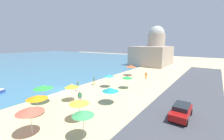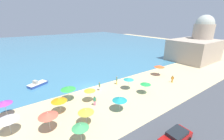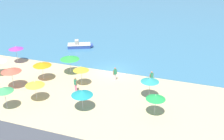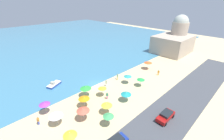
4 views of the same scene
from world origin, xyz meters
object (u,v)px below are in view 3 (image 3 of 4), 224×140
(beach_umbrella_1, at_px, (4,89))
(bather_0, at_px, (115,73))
(beach_umbrella_4, at_px, (82,93))
(beach_umbrella_6, at_px, (156,97))
(skiff_nearshore, at_px, (79,45))
(beach_umbrella_7, at_px, (150,80))
(beach_umbrella_11, at_px, (35,84))
(bather_4, at_px, (151,77))
(bather_3, at_px, (76,84))
(beach_umbrella_5, at_px, (70,58))
(beach_umbrella_13, at_px, (11,70))
(beach_umbrella_12, at_px, (16,48))
(beach_umbrella_8, at_px, (42,64))
(beach_umbrella_9, at_px, (81,69))

(beach_umbrella_1, height_order, bather_0, beach_umbrella_1)
(beach_umbrella_4, bearing_deg, beach_umbrella_6, 11.41)
(skiff_nearshore, bearing_deg, bather_0, -44.96)
(bather_0, bearing_deg, beach_umbrella_7, -29.66)
(beach_umbrella_11, xyz_separation_m, bather_4, (10.80, 7.68, -1.05))
(beach_umbrella_11, xyz_separation_m, bather_3, (3.05, 3.25, -1.06))
(beach_umbrella_5, distance_m, beach_umbrella_13, 7.21)
(beach_umbrella_6, relative_size, beach_umbrella_13, 0.86)
(beach_umbrella_1, height_order, bather_3, beach_umbrella_1)
(beach_umbrella_11, bearing_deg, beach_umbrella_12, 136.01)
(beach_umbrella_6, bearing_deg, beach_umbrella_11, -173.51)
(beach_umbrella_7, height_order, bather_0, beach_umbrella_7)
(beach_umbrella_4, distance_m, beach_umbrella_13, 9.65)
(beach_umbrella_8, xyz_separation_m, beach_umbrella_11, (1.92, -4.47, -0.12))
(bather_0, height_order, bather_4, bather_0)
(beach_umbrella_1, relative_size, beach_umbrella_8, 1.07)
(beach_umbrella_8, bearing_deg, skiff_nearshore, 93.88)
(beach_umbrella_12, bearing_deg, beach_umbrella_9, -15.49)
(bather_0, xyz_separation_m, bather_4, (4.41, 0.40, -0.01))
(bather_3, relative_size, bather_4, 0.98)
(beach_umbrella_7, distance_m, bather_3, 8.36)
(beach_umbrella_5, bearing_deg, bather_0, 1.00)
(beach_umbrella_1, height_order, skiff_nearshore, beach_umbrella_1)
(beach_umbrella_9, bearing_deg, bather_0, 36.87)
(beach_umbrella_11, height_order, bather_0, beach_umbrella_11)
(beach_umbrella_1, bearing_deg, skiff_nearshore, 92.58)
(beach_umbrella_9, xyz_separation_m, bather_4, (7.73, 2.90, -1.19))
(beach_umbrella_4, xyz_separation_m, beach_umbrella_12, (-13.59, 7.91, 0.38))
(beach_umbrella_4, xyz_separation_m, beach_umbrella_7, (5.82, 4.54, 0.23))
(beach_umbrella_5, bearing_deg, bather_3, -55.99)
(beach_umbrella_1, bearing_deg, bather_4, 38.74)
(beach_umbrella_1, height_order, beach_umbrella_8, beach_umbrella_1)
(beach_umbrella_9, relative_size, bather_4, 1.45)
(beach_umbrella_6, height_order, bather_3, beach_umbrella_6)
(beach_umbrella_1, relative_size, skiff_nearshore, 0.61)
(beach_umbrella_8, bearing_deg, beach_umbrella_13, -126.78)
(beach_umbrella_6, xyz_separation_m, beach_umbrella_8, (-14.39, 3.06, 0.13))
(beach_umbrella_5, relative_size, bather_4, 1.48)
(beach_umbrella_4, distance_m, beach_umbrella_11, 5.40)
(beach_umbrella_11, bearing_deg, beach_umbrella_1, -127.07)
(beach_umbrella_4, height_order, beach_umbrella_12, beach_umbrella_12)
(beach_umbrella_8, relative_size, beach_umbrella_12, 0.94)
(beach_umbrella_6, distance_m, bather_0, 8.51)
(bather_0, bearing_deg, beach_umbrella_8, -161.34)
(beach_umbrella_6, bearing_deg, beach_umbrella_4, -168.59)
(beach_umbrella_9, xyz_separation_m, bather_3, (-0.02, -1.53, -1.21))
(beach_umbrella_5, relative_size, beach_umbrella_9, 1.02)
(beach_umbrella_12, bearing_deg, skiff_nearshore, 57.24)
(beach_umbrella_5, xyz_separation_m, beach_umbrella_13, (-4.50, -5.63, 0.08))
(beach_umbrella_4, relative_size, beach_umbrella_13, 0.84)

